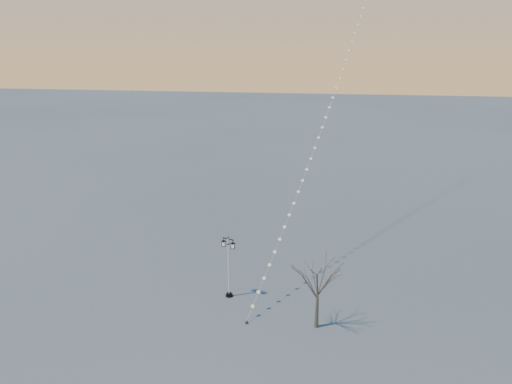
# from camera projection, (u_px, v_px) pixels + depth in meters

# --- Properties ---
(ground) EXTENTS (300.00, 300.00, 0.00)m
(ground) POSITION_uv_depth(u_px,v_px,m) (234.00, 314.00, 34.52)
(ground) COLOR #4D4E4E
(ground) RESTS_ON ground
(street_lamp) EXTENTS (1.15, 0.71, 4.75)m
(street_lamp) POSITION_uv_depth(u_px,v_px,m) (229.00, 264.00, 36.10)
(street_lamp) COLOR black
(street_lamp) RESTS_ON ground
(bare_tree) EXTENTS (2.77, 2.77, 4.60)m
(bare_tree) POSITION_uv_depth(u_px,v_px,m) (318.00, 283.00, 32.02)
(bare_tree) COLOR #463E2E
(bare_tree) RESTS_ON ground
(kite_train) EXTENTS (10.32, 35.37, 29.39)m
(kite_train) POSITION_uv_depth(u_px,v_px,m) (333.00, 82.00, 44.74)
(kite_train) COLOR black
(kite_train) RESTS_ON ground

